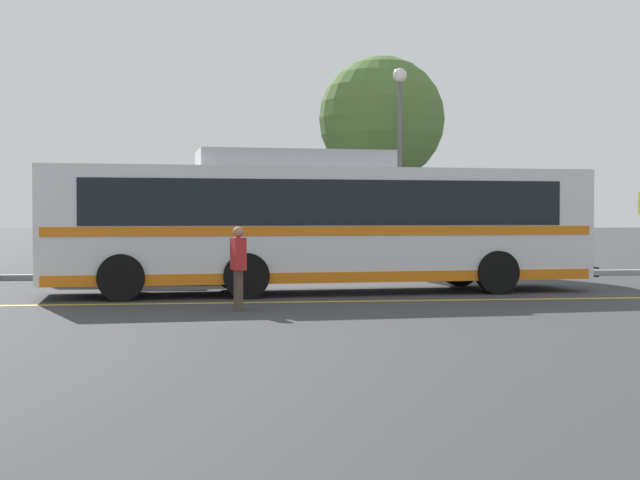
# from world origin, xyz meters

# --- Properties ---
(ground_plane) EXTENTS (220.00, 220.00, 0.00)m
(ground_plane) POSITION_xyz_m (0.00, 0.00, 0.00)
(ground_plane) COLOR #38383A
(lane_strip_0) EXTENTS (32.60, 0.20, 0.01)m
(lane_strip_0) POSITION_xyz_m (0.51, -2.60, 0.00)
(lane_strip_0) COLOR gold
(lane_strip_0) RESTS_ON ground_plane
(curb_strip) EXTENTS (40.60, 0.36, 0.15)m
(curb_strip) POSITION_xyz_m (0.51, 4.72, 0.07)
(curb_strip) COLOR #99999E
(curb_strip) RESTS_ON ground_plane
(transit_bus) EXTENTS (13.05, 3.53, 3.29)m
(transit_bus) POSITION_xyz_m (0.50, -0.40, 1.66)
(transit_bus) COLOR silver
(transit_bus) RESTS_ON ground_plane
(parked_car_1) EXTENTS (5.00, 2.28, 1.45)m
(parked_car_1) POSITION_xyz_m (-3.70, 3.19, 0.73)
(parked_car_1) COLOR #335B33
(parked_car_1) RESTS_ON ground_plane
(pedestrian_0) EXTENTS (0.31, 0.46, 1.59)m
(pedestrian_0) POSITION_xyz_m (-1.52, -4.13, 0.90)
(pedestrian_0) COLOR brown
(pedestrian_0) RESTS_ON ground_plane
(street_lamp) EXTENTS (0.42, 0.42, 6.23)m
(street_lamp) POSITION_xyz_m (3.64, 5.24, 4.12)
(street_lamp) COLOR #59595E
(street_lamp) RESTS_ON ground_plane
(tree_1) EXTENTS (4.16, 4.16, 7.08)m
(tree_1) POSITION_xyz_m (3.64, 8.05, 4.99)
(tree_1) COLOR #513823
(tree_1) RESTS_ON ground_plane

